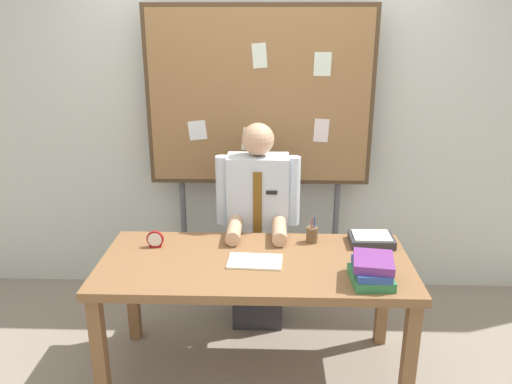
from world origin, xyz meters
name	(u,v)px	position (x,y,z in m)	size (l,w,h in m)	color
ground_plane	(255,371)	(0.00, 0.00, 0.00)	(12.00, 12.00, 0.00)	gray
back_wall	(260,117)	(0.00, 1.15, 1.35)	(6.40, 0.08, 2.70)	silver
desk	(255,275)	(0.00, 0.00, 0.66)	(1.75, 0.79, 0.75)	brown
person	(258,234)	(0.00, 0.57, 0.66)	(0.55, 0.56, 1.42)	#2D2D33
bulletin_board	(260,101)	(0.00, 0.94, 1.50)	(1.57, 0.09, 2.14)	#4C3823
book_stack	(372,270)	(0.61, -0.22, 0.81)	(0.23, 0.27, 0.13)	#337F47
open_notebook	(255,261)	(0.00, -0.02, 0.75)	(0.30, 0.19, 0.01)	#F4EFCC
desk_clock	(155,240)	(-0.60, 0.17, 0.79)	(0.10, 0.04, 0.10)	maroon
pen_holder	(312,235)	(0.34, 0.27, 0.80)	(0.07, 0.07, 0.16)	brown
paper_tray	(371,239)	(0.70, 0.25, 0.78)	(0.26, 0.20, 0.06)	#333338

